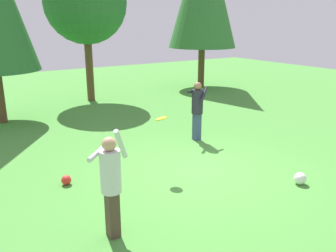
% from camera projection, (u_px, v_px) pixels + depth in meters
% --- Properties ---
extents(ground_plane, '(40.00, 40.00, 0.00)m').
position_uv_depth(ground_plane, '(197.00, 171.00, 8.69)').
color(ground_plane, '#478C38').
extents(person_thrower, '(0.69, 0.69, 1.96)m').
position_uv_depth(person_thrower, '(111.00, 179.00, 5.76)').
color(person_thrower, '#4C382D').
rests_on(person_thrower, ground_plane).
extents(person_catcher, '(0.76, 0.73, 1.79)m').
position_uv_depth(person_catcher, '(197.00, 106.00, 10.63)').
color(person_catcher, '#38476B').
rests_on(person_catcher, ground_plane).
extents(frisbee, '(0.38, 0.38, 0.09)m').
position_uv_depth(frisbee, '(161.00, 119.00, 8.15)').
color(frisbee, yellow).
extents(ball_orange, '(0.19, 0.19, 0.19)m').
position_uv_depth(ball_orange, '(110.00, 185.00, 7.70)').
color(ball_orange, orange).
rests_on(ball_orange, ground_plane).
extents(ball_red, '(0.22, 0.22, 0.22)m').
position_uv_depth(ball_red, '(66.00, 180.00, 7.92)').
color(ball_red, red).
rests_on(ball_red, ground_plane).
extents(ball_white, '(0.27, 0.27, 0.27)m').
position_uv_depth(ball_white, '(300.00, 178.00, 7.94)').
color(ball_white, white).
rests_on(ball_white, ground_plane).
extents(tree_center, '(3.52, 3.52, 6.02)m').
position_uv_depth(tree_center, '(85.00, 3.00, 15.11)').
color(tree_center, brown).
rests_on(tree_center, ground_plane).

